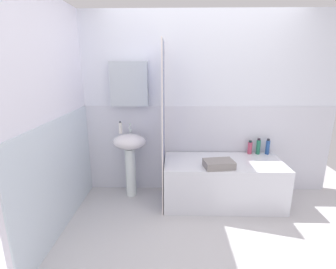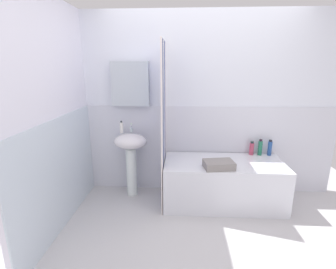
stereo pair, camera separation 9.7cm
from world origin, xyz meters
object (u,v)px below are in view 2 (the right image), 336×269
Objects in this scene: soap_dispenser at (121,127)px; bathtub at (223,182)px; body_wash_bottle at (252,148)px; towel_folded at (219,165)px; lotion_bottle at (270,148)px; shampoo_bottle at (260,148)px; sink at (131,151)px.

bathtub is (1.32, -0.20, -0.66)m from soap_dispenser.
towel_folded is at bearing -135.39° from body_wash_bottle.
lotion_bottle is 0.98× the size of shampoo_bottle.
body_wash_bottle is at bearing 177.37° from lotion_bottle.
lotion_bottle is (1.96, 0.08, -0.27)m from soap_dispenser.
sink is 0.58× the size of bathtub.
body_wash_bottle is at bearing 4.75° from sink.
soap_dispenser is 0.89× the size of body_wash_bottle.
soap_dispenser is 0.11× the size of bathtub.
soap_dispenser is 1.76m from body_wash_bottle.
towel_folded is at bearing -114.84° from bathtub.
shampoo_bottle reaches higher than towel_folded.
lotion_bottle is 0.88m from towel_folded.
body_wash_bottle reaches higher than towel_folded.
sink reaches higher than body_wash_bottle.
sink reaches higher than bathtub.
lotion_bottle is at bearing -2.63° from body_wash_bottle.
lotion_bottle is at bearing 3.82° from sink.
lotion_bottle is 0.23m from body_wash_bottle.
towel_folded is at bearing -18.08° from sink.
sink is 4.68× the size of body_wash_bottle.
towel_folded is at bearing -146.61° from lotion_bottle.
shampoo_bottle is at bearing -5.28° from body_wash_bottle.
lotion_bottle is at bearing 23.40° from bathtub.
soap_dispenser is 1.86m from shampoo_bottle.
bathtub is 8.01× the size of body_wash_bottle.
soap_dispenser is at bearing -177.10° from body_wash_bottle.
sink is 0.33m from soap_dispenser.
sink reaches higher than lotion_bottle.
body_wash_bottle is at bearing 2.90° from soap_dispenser.
lotion_bottle is 0.63× the size of towel_folded.
lotion_bottle is at bearing -0.35° from shampoo_bottle.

